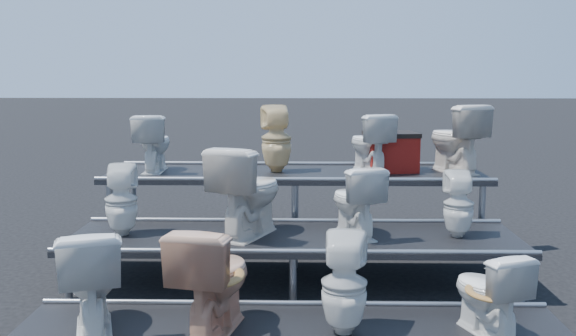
{
  "coord_description": "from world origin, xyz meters",
  "views": [
    {
      "loc": [
        0.07,
        -5.85,
        2.0
      ],
      "look_at": [
        -0.06,
        0.1,
        1.09
      ],
      "focal_mm": 40.0,
      "sensor_mm": 36.0,
      "label": 1
    }
  ],
  "objects_px": {
    "toilet_10": "(370,143)",
    "toilet_9": "(276,139)",
    "toilet_6": "(355,201)",
    "toilet_4": "(121,200)",
    "toilet_11": "(455,138)",
    "toilet_5": "(248,191)",
    "toilet_7": "(459,204)",
    "toilet_0": "(91,279)",
    "toilet_1": "(213,278)",
    "toilet_2": "(344,284)",
    "toilet_3": "(488,292)",
    "red_crate": "(391,154)",
    "toilet_8": "(153,143)"
  },
  "relations": [
    {
      "from": "toilet_10",
      "to": "toilet_9",
      "type": "bearing_deg",
      "value": -19.15
    },
    {
      "from": "toilet_6",
      "to": "toilet_10",
      "type": "bearing_deg",
      "value": -119.75
    },
    {
      "from": "toilet_4",
      "to": "toilet_10",
      "type": "distance_m",
      "value": 2.8
    },
    {
      "from": "toilet_11",
      "to": "toilet_5",
      "type": "bearing_deg",
      "value": 8.93
    },
    {
      "from": "toilet_5",
      "to": "toilet_6",
      "type": "bearing_deg",
      "value": -156.7
    },
    {
      "from": "toilet_4",
      "to": "toilet_7",
      "type": "relative_size",
      "value": 1.08
    },
    {
      "from": "toilet_9",
      "to": "toilet_0",
      "type": "bearing_deg",
      "value": 52.54
    },
    {
      "from": "toilet_6",
      "to": "toilet_7",
      "type": "bearing_deg",
      "value": 161.6
    },
    {
      "from": "toilet_1",
      "to": "toilet_2",
      "type": "relative_size",
      "value": 1.1
    },
    {
      "from": "toilet_0",
      "to": "toilet_4",
      "type": "xyz_separation_m",
      "value": [
        -0.12,
        1.3,
        0.33
      ]
    },
    {
      "from": "toilet_5",
      "to": "toilet_9",
      "type": "bearing_deg",
      "value": -76.11
    },
    {
      "from": "toilet_7",
      "to": "toilet_2",
      "type": "bearing_deg",
      "value": 50.86
    },
    {
      "from": "toilet_10",
      "to": "toilet_7",
      "type": "bearing_deg",
      "value": 99.08
    },
    {
      "from": "toilet_6",
      "to": "toilet_11",
      "type": "relative_size",
      "value": 0.88
    },
    {
      "from": "toilet_6",
      "to": "toilet_10",
      "type": "height_order",
      "value": "toilet_10"
    },
    {
      "from": "toilet_2",
      "to": "toilet_6",
      "type": "relative_size",
      "value": 1.12
    },
    {
      "from": "toilet_3",
      "to": "toilet_10",
      "type": "relative_size",
      "value": 0.98
    },
    {
      "from": "toilet_6",
      "to": "toilet_5",
      "type": "bearing_deg",
      "value": -18.4
    },
    {
      "from": "toilet_0",
      "to": "toilet_11",
      "type": "height_order",
      "value": "toilet_11"
    },
    {
      "from": "toilet_0",
      "to": "red_crate",
      "type": "xyz_separation_m",
      "value": [
        2.58,
        2.69,
        0.59
      ]
    },
    {
      "from": "toilet_10",
      "to": "toilet_8",
      "type": "bearing_deg",
      "value": -19.15
    },
    {
      "from": "toilet_1",
      "to": "red_crate",
      "type": "bearing_deg",
      "value": -109.16
    },
    {
      "from": "toilet_3",
      "to": "toilet_9",
      "type": "bearing_deg",
      "value": -78.48
    },
    {
      "from": "toilet_2",
      "to": "toilet_4",
      "type": "distance_m",
      "value": 2.42
    },
    {
      "from": "toilet_6",
      "to": "toilet_9",
      "type": "bearing_deg",
      "value": -77.35
    },
    {
      "from": "toilet_9",
      "to": "toilet_11",
      "type": "relative_size",
      "value": 0.98
    },
    {
      "from": "toilet_9",
      "to": "toilet_8",
      "type": "bearing_deg",
      "value": -11.18
    },
    {
      "from": "toilet_6",
      "to": "toilet_9",
      "type": "distance_m",
      "value": 1.58
    },
    {
      "from": "toilet_4",
      "to": "toilet_8",
      "type": "bearing_deg",
      "value": -97.49
    },
    {
      "from": "toilet_3",
      "to": "toilet_8",
      "type": "height_order",
      "value": "toilet_8"
    },
    {
      "from": "toilet_3",
      "to": "toilet_4",
      "type": "xyz_separation_m",
      "value": [
        -3.07,
        1.3,
        0.41
      ]
    },
    {
      "from": "toilet_4",
      "to": "toilet_8",
      "type": "relative_size",
      "value": 1.03
    },
    {
      "from": "toilet_7",
      "to": "toilet_1",
      "type": "bearing_deg",
      "value": 33.75
    },
    {
      "from": "toilet_1",
      "to": "toilet_3",
      "type": "distance_m",
      "value": 2.03
    },
    {
      "from": "toilet_3",
      "to": "toilet_5",
      "type": "height_order",
      "value": "toilet_5"
    },
    {
      "from": "toilet_2",
      "to": "red_crate",
      "type": "xyz_separation_m",
      "value": [
        0.69,
        2.69,
        0.62
      ]
    },
    {
      "from": "toilet_8",
      "to": "red_crate",
      "type": "xyz_separation_m",
      "value": [
        2.69,
        0.09,
        -0.13
      ]
    },
    {
      "from": "toilet_0",
      "to": "toilet_11",
      "type": "xyz_separation_m",
      "value": [
        3.28,
        2.6,
        0.78
      ]
    },
    {
      "from": "toilet_5",
      "to": "red_crate",
      "type": "height_order",
      "value": "toilet_5"
    },
    {
      "from": "toilet_1",
      "to": "red_crate",
      "type": "relative_size",
      "value": 1.53
    },
    {
      "from": "toilet_0",
      "to": "toilet_9",
      "type": "height_order",
      "value": "toilet_9"
    },
    {
      "from": "toilet_0",
      "to": "red_crate",
      "type": "relative_size",
      "value": 1.47
    },
    {
      "from": "toilet_9",
      "to": "red_crate",
      "type": "distance_m",
      "value": 1.31
    },
    {
      "from": "toilet_3",
      "to": "toilet_10",
      "type": "bearing_deg",
      "value": -97.71
    },
    {
      "from": "toilet_7",
      "to": "toilet_9",
      "type": "bearing_deg",
      "value": -34.62
    },
    {
      "from": "toilet_1",
      "to": "toilet_5",
      "type": "height_order",
      "value": "toilet_5"
    },
    {
      "from": "toilet_4",
      "to": "toilet_1",
      "type": "bearing_deg",
      "value": 121.77
    },
    {
      "from": "toilet_0",
      "to": "toilet_11",
      "type": "distance_m",
      "value": 4.26
    },
    {
      "from": "toilet_2",
      "to": "toilet_7",
      "type": "height_order",
      "value": "toilet_7"
    },
    {
      "from": "red_crate",
      "to": "toilet_3",
      "type": "bearing_deg",
      "value": -91.16
    }
  ]
}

